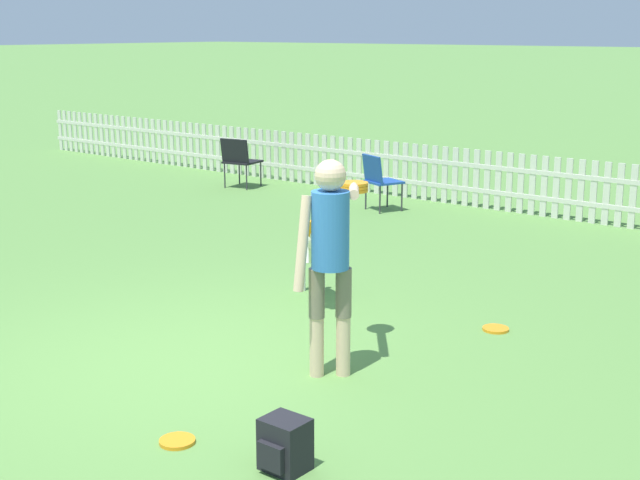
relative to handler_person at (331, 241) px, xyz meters
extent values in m
plane|color=#5B8C42|center=(-1.00, -0.55, -1.03)|extent=(240.00, 240.00, 0.00)
cylinder|color=beige|center=(-0.05, -0.11, -0.80)|extent=(0.11, 0.11, 0.46)
cylinder|color=#7A705B|center=(-0.05, -0.11, -0.38)|extent=(0.12, 0.12, 0.38)
cylinder|color=beige|center=(0.09, 0.03, -0.80)|extent=(0.11, 0.11, 0.46)
cylinder|color=#7A705B|center=(0.09, 0.03, -0.38)|extent=(0.12, 0.12, 0.38)
cylinder|color=#3372BF|center=(0.02, -0.04, 0.09)|extent=(0.40, 0.40, 0.58)
sphere|color=beige|center=(0.02, -0.04, 0.50)|extent=(0.23, 0.23, 0.23)
cylinder|color=beige|center=(-0.09, -0.22, 0.01)|extent=(0.11, 0.21, 0.70)
cylinder|color=beige|center=(-0.06, 0.36, 0.32)|extent=(0.48, 0.61, 0.14)
cylinder|color=orange|center=(-0.27, 0.64, 0.26)|extent=(0.23, 0.23, 0.02)
cylinder|color=orange|center=(-0.27, 0.64, 0.29)|extent=(0.23, 0.23, 0.02)
cylinder|color=orange|center=(-0.27, 0.64, 0.32)|extent=(0.23, 0.23, 0.02)
ellipsoid|color=beige|center=(-1.29, 1.38, -0.50)|extent=(0.71, 0.73, 0.58)
ellipsoid|color=white|center=(-1.29, 1.38, -0.55)|extent=(0.37, 0.39, 0.28)
sphere|color=beige|center=(-1.02, 1.09, -0.27)|extent=(0.17, 0.17, 0.17)
cone|color=beige|center=(-0.97, 1.04, -0.22)|extent=(0.17, 0.17, 0.14)
cylinder|color=orange|center=(-0.97, 1.04, -0.22)|extent=(0.26, 0.26, 0.21)
cone|color=beige|center=(-1.00, 1.15, -0.20)|extent=(0.05, 0.05, 0.08)
cone|color=beige|center=(-1.08, 1.08, -0.20)|extent=(0.05, 0.05, 0.08)
cylinder|color=white|center=(-1.42, 1.67, -0.86)|extent=(0.06, 0.06, 0.35)
cylinder|color=white|center=(-1.57, 1.54, -0.86)|extent=(0.06, 0.06, 0.35)
cylinder|color=white|center=(-1.08, 1.29, -0.47)|extent=(0.15, 0.16, 0.27)
cylinder|color=white|center=(-1.21, 1.17, -0.47)|extent=(0.15, 0.16, 0.27)
cone|color=beige|center=(-1.59, 1.71, -0.64)|extent=(0.27, 0.29, 0.23)
cylinder|color=orange|center=(0.51, 1.67, -1.02)|extent=(0.23, 0.23, 0.02)
cylinder|color=orange|center=(-0.03, -1.54, -1.02)|extent=(0.23, 0.23, 0.02)
cube|color=black|center=(0.73, -1.37, -0.87)|extent=(0.26, 0.22, 0.32)
cube|color=black|center=(0.73, -1.50, -0.90)|extent=(0.19, 0.04, 0.16)
cube|color=silver|center=(-1.00, 6.39, -0.78)|extent=(22.96, 0.04, 0.06)
cube|color=silver|center=(-1.00, 6.39, -0.42)|extent=(22.96, 0.04, 0.06)
cube|color=silver|center=(-12.39, 6.39, -0.61)|extent=(0.09, 0.02, 0.85)
cube|color=silver|center=(-12.21, 6.39, -0.61)|extent=(0.09, 0.02, 0.85)
cube|color=silver|center=(-12.04, 6.39, -0.61)|extent=(0.09, 0.02, 0.85)
cube|color=silver|center=(-11.86, 6.39, -0.61)|extent=(0.09, 0.02, 0.85)
cube|color=silver|center=(-11.68, 6.39, -0.61)|extent=(0.09, 0.02, 0.85)
cube|color=silver|center=(-11.51, 6.39, -0.61)|extent=(0.09, 0.02, 0.85)
cube|color=silver|center=(-11.33, 6.39, -0.61)|extent=(0.09, 0.02, 0.85)
cube|color=silver|center=(-11.15, 6.39, -0.61)|extent=(0.09, 0.02, 0.85)
cube|color=silver|center=(-10.98, 6.39, -0.61)|extent=(0.09, 0.02, 0.85)
cube|color=silver|center=(-10.80, 6.39, -0.61)|extent=(0.09, 0.02, 0.85)
cube|color=silver|center=(-10.62, 6.39, -0.61)|extent=(0.09, 0.02, 0.85)
cube|color=silver|center=(-10.45, 6.39, -0.61)|extent=(0.09, 0.02, 0.85)
cube|color=silver|center=(-10.27, 6.39, -0.61)|extent=(0.09, 0.02, 0.85)
cube|color=silver|center=(-10.09, 6.39, -0.61)|extent=(0.09, 0.02, 0.85)
cube|color=silver|center=(-9.92, 6.39, -0.61)|extent=(0.09, 0.02, 0.85)
cube|color=silver|center=(-9.74, 6.39, -0.61)|extent=(0.09, 0.02, 0.85)
cube|color=silver|center=(-9.56, 6.39, -0.61)|extent=(0.09, 0.02, 0.85)
cube|color=silver|center=(-9.39, 6.39, -0.61)|extent=(0.09, 0.02, 0.85)
cube|color=silver|center=(-9.21, 6.39, -0.61)|extent=(0.09, 0.02, 0.85)
cube|color=silver|center=(-9.03, 6.39, -0.61)|extent=(0.09, 0.02, 0.85)
cube|color=silver|center=(-8.86, 6.39, -0.61)|extent=(0.09, 0.02, 0.85)
cube|color=silver|center=(-8.68, 6.39, -0.61)|extent=(0.09, 0.02, 0.85)
cube|color=silver|center=(-8.50, 6.39, -0.61)|extent=(0.09, 0.02, 0.85)
cube|color=silver|center=(-8.33, 6.39, -0.61)|extent=(0.09, 0.02, 0.85)
cube|color=silver|center=(-8.15, 6.39, -0.61)|extent=(0.09, 0.02, 0.85)
cube|color=silver|center=(-7.97, 6.39, -0.61)|extent=(0.09, 0.02, 0.85)
cube|color=silver|center=(-7.80, 6.39, -0.61)|extent=(0.09, 0.02, 0.85)
cube|color=silver|center=(-7.62, 6.39, -0.61)|extent=(0.09, 0.02, 0.85)
cube|color=silver|center=(-7.44, 6.39, -0.61)|extent=(0.09, 0.02, 0.85)
cube|color=silver|center=(-7.27, 6.39, -0.61)|extent=(0.09, 0.02, 0.85)
cube|color=silver|center=(-7.09, 6.39, -0.61)|extent=(0.09, 0.02, 0.85)
cube|color=silver|center=(-6.92, 6.39, -0.61)|extent=(0.09, 0.02, 0.85)
cube|color=silver|center=(-6.74, 6.39, -0.61)|extent=(0.09, 0.02, 0.85)
cube|color=silver|center=(-6.56, 6.39, -0.61)|extent=(0.09, 0.02, 0.85)
cube|color=silver|center=(-6.39, 6.39, -0.61)|extent=(0.09, 0.02, 0.85)
cube|color=silver|center=(-6.21, 6.39, -0.61)|extent=(0.09, 0.02, 0.85)
cube|color=silver|center=(-6.03, 6.39, -0.61)|extent=(0.09, 0.02, 0.85)
cube|color=silver|center=(-5.86, 6.39, -0.61)|extent=(0.09, 0.02, 0.85)
cube|color=silver|center=(-5.68, 6.39, -0.61)|extent=(0.09, 0.02, 0.85)
cube|color=silver|center=(-5.50, 6.39, -0.61)|extent=(0.09, 0.02, 0.85)
cube|color=silver|center=(-5.33, 6.39, -0.61)|extent=(0.09, 0.02, 0.85)
cube|color=silver|center=(-5.15, 6.39, -0.61)|extent=(0.09, 0.02, 0.85)
cube|color=silver|center=(-4.97, 6.39, -0.61)|extent=(0.09, 0.02, 0.85)
cube|color=silver|center=(-4.80, 6.39, -0.61)|extent=(0.09, 0.02, 0.85)
cube|color=silver|center=(-4.62, 6.39, -0.61)|extent=(0.09, 0.02, 0.85)
cube|color=silver|center=(-4.44, 6.39, -0.61)|extent=(0.09, 0.02, 0.85)
cube|color=silver|center=(-4.27, 6.39, -0.61)|extent=(0.09, 0.02, 0.85)
cube|color=silver|center=(-4.09, 6.39, -0.61)|extent=(0.09, 0.02, 0.85)
cube|color=silver|center=(-3.91, 6.39, -0.61)|extent=(0.09, 0.02, 0.85)
cube|color=silver|center=(-3.74, 6.39, -0.61)|extent=(0.09, 0.02, 0.85)
cube|color=silver|center=(-3.56, 6.39, -0.61)|extent=(0.09, 0.02, 0.85)
cube|color=silver|center=(-3.38, 6.39, -0.61)|extent=(0.09, 0.02, 0.85)
cube|color=silver|center=(-3.21, 6.39, -0.61)|extent=(0.09, 0.02, 0.85)
cube|color=silver|center=(-3.03, 6.39, -0.61)|extent=(0.09, 0.02, 0.85)
cube|color=silver|center=(-2.85, 6.39, -0.61)|extent=(0.09, 0.02, 0.85)
cube|color=silver|center=(-2.68, 6.39, -0.61)|extent=(0.09, 0.02, 0.85)
cube|color=silver|center=(-2.50, 6.39, -0.61)|extent=(0.09, 0.02, 0.85)
cube|color=silver|center=(-2.32, 6.39, -0.61)|extent=(0.09, 0.02, 0.85)
cube|color=silver|center=(-2.15, 6.39, -0.61)|extent=(0.09, 0.02, 0.85)
cube|color=silver|center=(-1.97, 6.39, -0.61)|extent=(0.09, 0.02, 0.85)
cube|color=silver|center=(-1.79, 6.39, -0.61)|extent=(0.09, 0.02, 0.85)
cube|color=silver|center=(-1.62, 6.39, -0.61)|extent=(0.09, 0.02, 0.85)
cube|color=silver|center=(-1.44, 6.39, -0.61)|extent=(0.09, 0.02, 0.85)
cube|color=silver|center=(-1.26, 6.39, -0.61)|extent=(0.09, 0.02, 0.85)
cube|color=silver|center=(-1.09, 6.39, -0.61)|extent=(0.09, 0.02, 0.85)
cube|color=silver|center=(-0.91, 6.39, -0.61)|extent=(0.09, 0.02, 0.85)
cube|color=silver|center=(-0.73, 6.39, -0.61)|extent=(0.09, 0.02, 0.85)
cube|color=silver|center=(-0.56, 6.39, -0.61)|extent=(0.09, 0.02, 0.85)
cube|color=silver|center=(-0.38, 6.39, -0.61)|extent=(0.09, 0.02, 0.85)
cube|color=silver|center=(-0.20, 6.39, -0.61)|extent=(0.09, 0.02, 0.85)
cube|color=silver|center=(-0.03, 6.39, -0.61)|extent=(0.09, 0.02, 0.85)
cylinder|color=#333338|center=(-5.98, 5.75, -0.82)|extent=(0.02, 0.02, 0.42)
cylinder|color=#333338|center=(-6.40, 5.67, -0.82)|extent=(0.02, 0.02, 0.42)
cylinder|color=#333338|center=(-5.91, 5.33, -0.82)|extent=(0.02, 0.02, 0.42)
cylinder|color=#333338|center=(-6.33, 5.25, -0.82)|extent=(0.02, 0.02, 0.42)
cube|color=black|center=(-6.15, 5.50, -0.61)|extent=(0.58, 0.58, 0.03)
cube|color=black|center=(-6.11, 5.28, -0.41)|extent=(0.51, 0.17, 0.40)
cylinder|color=#333338|center=(-3.00, 5.47, -0.82)|extent=(0.02, 0.02, 0.42)
cylinder|color=#333338|center=(-3.35, 5.61, -0.82)|extent=(0.02, 0.02, 0.42)
cylinder|color=#333338|center=(-3.14, 5.13, -0.82)|extent=(0.02, 0.02, 0.42)
cylinder|color=#333338|center=(-3.49, 5.27, -0.82)|extent=(0.02, 0.02, 0.42)
cube|color=#1E4799|center=(-3.24, 5.37, -0.61)|extent=(0.57, 0.57, 0.03)
cube|color=#1E4799|center=(-3.32, 5.19, -0.42)|extent=(0.44, 0.24, 0.40)
camera|label=1|loc=(3.92, -5.01, 1.53)|focal=50.00mm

